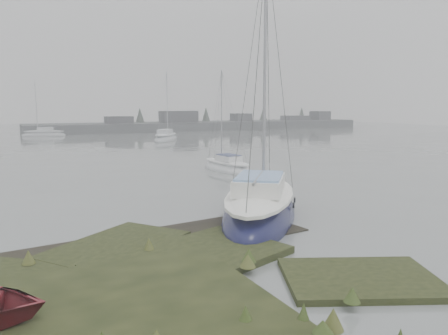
% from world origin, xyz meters
% --- Properties ---
extents(ground, '(160.00, 160.00, 0.00)m').
position_xyz_m(ground, '(0.00, 30.00, 0.00)').
color(ground, slate).
rests_on(ground, ground).
extents(far_shoreline, '(60.00, 8.00, 4.15)m').
position_xyz_m(far_shoreline, '(26.84, 61.90, 0.85)').
color(far_shoreline, '#4C4F51').
rests_on(far_shoreline, ground).
extents(sailboat_main, '(6.66, 7.46, 10.68)m').
position_xyz_m(sailboat_main, '(1.49, 5.51, 0.33)').
color(sailboat_main, '#121439').
rests_on(sailboat_main, ground).
extents(sailboat_white, '(1.99, 4.95, 6.82)m').
position_xyz_m(sailboat_white, '(5.93, 16.62, 0.21)').
color(sailboat_white, white).
rests_on(sailboat_white, ground).
extents(sailboat_far_b, '(5.37, 6.20, 8.78)m').
position_xyz_m(sailboat_far_b, '(10.87, 41.87, 0.27)').
color(sailboat_far_b, '#AFB6BA').
rests_on(sailboat_far_b, ground).
extents(sailboat_far_c, '(5.99, 3.30, 8.05)m').
position_xyz_m(sailboat_far_c, '(-1.43, 56.63, 0.25)').
color(sailboat_far_c, '#AEB1B7').
rests_on(sailboat_far_c, ground).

